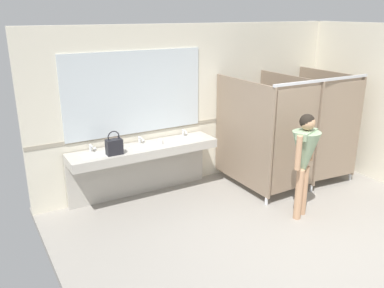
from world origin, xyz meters
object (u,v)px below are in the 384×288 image
at_px(soap_dispenser, 119,142).
at_px(paper_cup, 161,141).
at_px(handbag, 114,146).
at_px(person_standing, 305,154).

height_order(soap_dispenser, paper_cup, soap_dispenser).
bearing_deg(handbag, person_standing, -34.82).
distance_m(person_standing, paper_cup, 2.22).
height_order(person_standing, handbag, person_standing).
relative_size(handbag, paper_cup, 4.22).
bearing_deg(person_standing, paper_cup, 131.05).
distance_m(handbag, paper_cup, 0.82).
relative_size(soap_dispenser, paper_cup, 2.14).
relative_size(person_standing, paper_cup, 18.22).
height_order(handbag, paper_cup, handbag).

